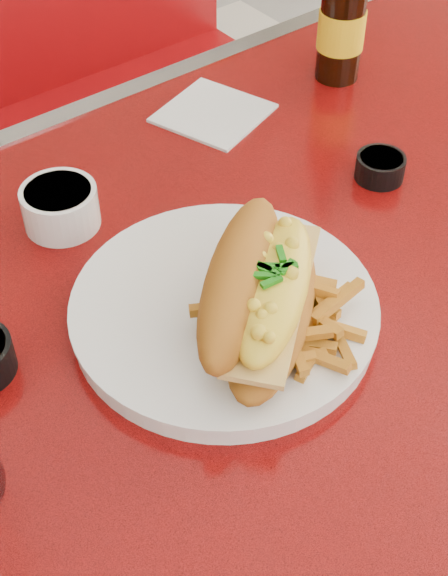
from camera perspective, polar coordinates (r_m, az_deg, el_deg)
diner_table at (r=0.91m, az=6.42°, el=-6.16°), size 1.23×0.83×0.77m
booth_bench_far at (r=1.63m, az=-14.13°, el=4.45°), size 1.20×0.51×0.90m
dinner_plate at (r=0.73m, az=0.00°, el=-1.59°), size 0.34×0.34×0.02m
mac_hoagie at (r=0.68m, az=2.64°, el=-0.31°), size 0.23×0.21×0.09m
fries_pile at (r=0.70m, az=4.37°, el=-1.95°), size 0.12×0.11×0.03m
fork at (r=0.73m, az=4.84°, el=-0.65°), size 0.05×0.15×0.00m
gravy_ramekin at (r=0.84m, az=-11.57°, el=5.74°), size 0.10×0.10×0.04m
sauce_cup_right at (r=0.91m, az=11.05°, el=8.49°), size 0.07×0.07×0.03m
beer_bottle at (r=1.05m, az=8.47°, el=18.79°), size 0.06×0.06×0.23m
paper_napkin at (r=1.00m, az=-0.77°, el=12.33°), size 0.15×0.15×0.00m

